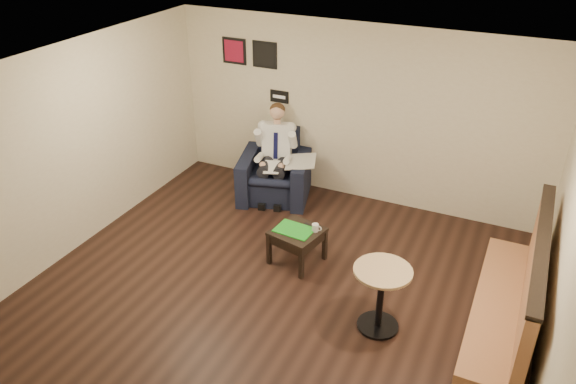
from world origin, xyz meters
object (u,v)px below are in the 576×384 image
at_px(seated_man, 273,160).
at_px(coffee_mug, 315,228).
at_px(cafe_table, 380,299).
at_px(green_folder, 294,230).
at_px(smartphone, 308,226).
at_px(banquette, 506,287).
at_px(armchair, 275,167).
at_px(side_table, 297,246).

xyz_separation_m(seated_man, coffee_mug, (1.26, -1.30, -0.17)).
bearing_deg(cafe_table, coffee_mug, 143.02).
distance_m(green_folder, smartphone, 0.22).
bearing_deg(banquette, cafe_table, -159.68).
xyz_separation_m(armchair, seated_man, (0.04, -0.13, 0.19)).
height_order(smartphone, banquette, banquette).
height_order(armchair, side_table, armchair).
height_order(armchair, cafe_table, armchair).
bearing_deg(coffee_mug, seated_man, 134.03).
distance_m(side_table, smartphone, 0.31).
bearing_deg(cafe_table, seated_man, 138.02).
bearing_deg(smartphone, seated_man, 155.14).
bearing_deg(seated_man, coffee_mug, -61.70).
distance_m(armchair, side_table, 1.88).
xyz_separation_m(side_table, smartphone, (0.09, 0.16, 0.25)).
bearing_deg(armchair, green_folder, -71.62).
bearing_deg(cafe_table, banquette, 20.32).
xyz_separation_m(seated_man, cafe_table, (2.42, -2.17, -0.31)).
bearing_deg(coffee_mug, side_table, -158.85).
relative_size(armchair, side_table, 1.79).
xyz_separation_m(coffee_mug, cafe_table, (1.16, -0.87, -0.14)).
distance_m(seated_man, banquette, 4.05).
distance_m(coffee_mug, smartphone, 0.16).
xyz_separation_m(green_folder, coffee_mug, (0.26, 0.10, 0.05)).
height_order(green_folder, cafe_table, cafe_table).
distance_m(armchair, smartphone, 1.79).
bearing_deg(coffee_mug, cafe_table, -36.98).
relative_size(armchair, coffee_mug, 10.38).
bearing_deg(armchair, smartphone, -65.11).
xyz_separation_m(smartphone, banquette, (2.54, -0.48, 0.16)).
bearing_deg(coffee_mug, banquette, -9.53).
bearing_deg(side_table, coffee_mug, 21.15).
bearing_deg(armchair, side_table, -70.43).
relative_size(side_table, cafe_table, 0.74).
xyz_separation_m(side_table, coffee_mug, (0.22, 0.09, 0.30)).
height_order(armchair, banquette, banquette).
bearing_deg(green_folder, seated_man, 125.54).
relative_size(smartphone, cafe_table, 0.19).
distance_m(armchair, banquette, 4.14).
height_order(green_folder, coffee_mug, coffee_mug).
xyz_separation_m(seated_man, banquette, (3.67, -1.71, -0.05)).
xyz_separation_m(armchair, side_table, (1.08, -1.52, -0.28)).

